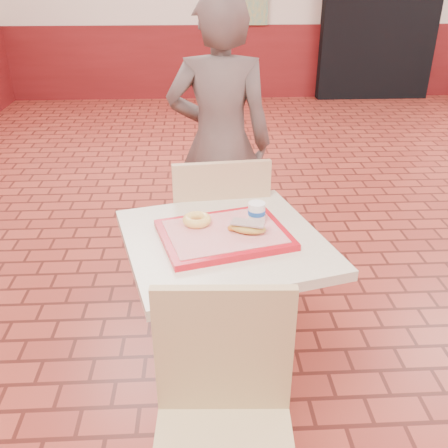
{
  "coord_description": "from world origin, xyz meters",
  "views": [
    {
      "loc": [
        -1.34,
        -2.38,
        1.72
      ],
      "look_at": [
        -1.25,
        -0.68,
        0.84
      ],
      "focal_mm": 40.0,
      "sensor_mm": 36.0,
      "label": 1
    }
  ],
  "objects_px": {
    "chair_main_front": "(224,421)",
    "main_table": "(224,292)",
    "customer": "(220,144)",
    "ring_donut": "(197,220)",
    "chair_main_back": "(219,234)",
    "serving_tray": "(224,234)",
    "paper_cup": "(257,213)",
    "long_john_donut": "(247,228)"
  },
  "relations": [
    {
      "from": "chair_main_front",
      "to": "long_john_donut",
      "type": "distance_m",
      "value": 0.71
    },
    {
      "from": "chair_main_front",
      "to": "ring_donut",
      "type": "height_order",
      "value": "chair_main_front"
    },
    {
      "from": "chair_main_back",
      "to": "serving_tray",
      "type": "distance_m",
      "value": 0.55
    },
    {
      "from": "main_table",
      "to": "chair_main_front",
      "type": "relative_size",
      "value": 0.86
    },
    {
      "from": "main_table",
      "to": "ring_donut",
      "type": "relative_size",
      "value": 6.86
    },
    {
      "from": "chair_main_back",
      "to": "customer",
      "type": "distance_m",
      "value": 0.62
    },
    {
      "from": "long_john_donut",
      "to": "paper_cup",
      "type": "xyz_separation_m",
      "value": [
        0.05,
        0.08,
        0.02
      ]
    },
    {
      "from": "customer",
      "to": "ring_donut",
      "type": "distance_m",
      "value": 0.98
    },
    {
      "from": "chair_main_back",
      "to": "long_john_donut",
      "type": "relative_size",
      "value": 6.12
    },
    {
      "from": "chair_main_front",
      "to": "long_john_donut",
      "type": "relative_size",
      "value": 5.86
    },
    {
      "from": "customer",
      "to": "chair_main_front",
      "type": "bearing_deg",
      "value": 92.46
    },
    {
      "from": "chair_main_back",
      "to": "chair_main_front",
      "type": "bearing_deg",
      "value": 83.1
    },
    {
      "from": "paper_cup",
      "to": "serving_tray",
      "type": "bearing_deg",
      "value": -154.25
    },
    {
      "from": "customer",
      "to": "ring_donut",
      "type": "relative_size",
      "value": 14.33
    },
    {
      "from": "chair_main_front",
      "to": "chair_main_back",
      "type": "distance_m",
      "value": 1.13
    },
    {
      "from": "ring_donut",
      "to": "main_table",
      "type": "bearing_deg",
      "value": -32.81
    },
    {
      "from": "chair_main_front",
      "to": "ring_donut",
      "type": "distance_m",
      "value": 0.78
    },
    {
      "from": "chair_main_front",
      "to": "paper_cup",
      "type": "relative_size",
      "value": 10.61
    },
    {
      "from": "serving_tray",
      "to": "paper_cup",
      "type": "xyz_separation_m",
      "value": [
        0.13,
        0.06,
        0.06
      ]
    },
    {
      "from": "customer",
      "to": "ring_donut",
      "type": "bearing_deg",
      "value": 86.74
    },
    {
      "from": "chair_main_front",
      "to": "serving_tray",
      "type": "height_order",
      "value": "chair_main_front"
    },
    {
      "from": "chair_main_back",
      "to": "customer",
      "type": "height_order",
      "value": "customer"
    },
    {
      "from": "main_table",
      "to": "long_john_donut",
      "type": "xyz_separation_m",
      "value": [
        0.09,
        -0.02,
        0.31
      ]
    },
    {
      "from": "chair_main_back",
      "to": "ring_donut",
      "type": "bearing_deg",
      "value": 71.0
    },
    {
      "from": "chair_main_back",
      "to": "ring_donut",
      "type": "xyz_separation_m",
      "value": [
        -0.1,
        -0.42,
        0.3
      ]
    },
    {
      "from": "chair_main_front",
      "to": "ring_donut",
      "type": "relative_size",
      "value": 8.02
    },
    {
      "from": "customer",
      "to": "serving_tray",
      "type": "height_order",
      "value": "customer"
    },
    {
      "from": "chair_main_front",
      "to": "chair_main_back",
      "type": "relative_size",
      "value": 0.96
    },
    {
      "from": "chair_main_front",
      "to": "main_table",
      "type": "bearing_deg",
      "value": 89.71
    },
    {
      "from": "chair_main_back",
      "to": "paper_cup",
      "type": "relative_size",
      "value": 11.08
    },
    {
      "from": "chair_main_front",
      "to": "customer",
      "type": "bearing_deg",
      "value": 90.5
    },
    {
      "from": "chair_main_front",
      "to": "customer",
      "type": "xyz_separation_m",
      "value": [
        0.07,
        1.68,
        0.31
      ]
    },
    {
      "from": "serving_tray",
      "to": "long_john_donut",
      "type": "distance_m",
      "value": 0.1
    },
    {
      "from": "serving_tray",
      "to": "chair_main_front",
      "type": "bearing_deg",
      "value": -93.09
    },
    {
      "from": "main_table",
      "to": "ring_donut",
      "type": "bearing_deg",
      "value": 147.19
    },
    {
      "from": "chair_main_front",
      "to": "ring_donut",
      "type": "bearing_deg",
      "value": 98.37
    },
    {
      "from": "ring_donut",
      "to": "chair_main_back",
      "type": "bearing_deg",
      "value": 76.15
    },
    {
      "from": "chair_main_back",
      "to": "serving_tray",
      "type": "relative_size",
      "value": 2.0
    },
    {
      "from": "main_table",
      "to": "chair_main_back",
      "type": "bearing_deg",
      "value": 90.01
    },
    {
      "from": "long_john_donut",
      "to": "paper_cup",
      "type": "distance_m",
      "value": 0.09
    },
    {
      "from": "serving_tray",
      "to": "paper_cup",
      "type": "bearing_deg",
      "value": 25.75
    },
    {
      "from": "serving_tray",
      "to": "long_john_donut",
      "type": "bearing_deg",
      "value": -10.17
    }
  ]
}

